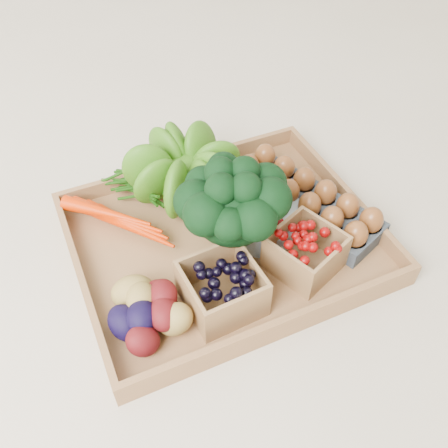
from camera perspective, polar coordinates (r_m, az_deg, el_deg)
name	(u,v)px	position (r m, az deg, el deg)	size (l,w,h in m)	color
ground	(224,245)	(0.96, 0.00, -2.44)	(4.00, 4.00, 0.00)	beige
tray	(224,243)	(0.96, 0.00, -2.15)	(0.55, 0.45, 0.01)	olive
carrots	(117,219)	(0.98, -12.11, 0.56)	(0.20, 0.14, 0.05)	red
lettuce	(186,164)	(1.00, -4.35, 6.82)	(0.15, 0.15, 0.15)	#24550D
broccoli	(232,223)	(0.88, 0.95, 0.06)	(0.19, 0.19, 0.15)	black
cherry_bowl	(260,218)	(0.96, 4.17, 0.67)	(0.16, 0.16, 0.04)	#8C9EA5
egg_carton	(305,204)	(1.00, 9.22, 2.27)	(0.11, 0.31, 0.04)	#394049
potatoes	(152,305)	(0.81, -8.21, -9.18)	(0.16, 0.16, 0.09)	#430A0D
punnet_blackberry	(222,288)	(0.83, -0.24, -7.33)	(0.12, 0.12, 0.08)	black
punnet_raspberry	(305,252)	(0.89, 9.27, -3.13)	(0.11, 0.11, 0.08)	#6E0504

